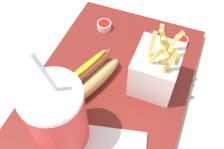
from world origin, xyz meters
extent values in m
cube|color=silver|center=(0.00, 0.00, -0.01)|extent=(2.40, 2.40, 0.02)
cube|color=maroon|center=(0.00, 0.00, 0.01)|extent=(0.46, 0.33, 0.02)
cylinder|color=red|center=(-0.15, 0.04, 0.09)|extent=(0.10, 0.10, 0.14)
cylinder|color=white|center=(-0.15, 0.04, 0.16)|extent=(0.10, 0.10, 0.01)
cylinder|color=white|center=(-0.14, 0.04, 0.21)|extent=(0.02, 0.02, 0.09)
cube|color=white|center=(0.03, -0.08, 0.07)|extent=(0.10, 0.09, 0.09)
cube|color=#E5C660|center=(0.03, -0.07, 0.14)|extent=(0.02, 0.01, 0.07)
cube|color=#E5C660|center=(0.06, -0.08, 0.13)|extent=(0.01, 0.02, 0.06)
cube|color=#E5C660|center=(0.01, -0.08, 0.12)|extent=(0.01, 0.04, 0.08)
cube|color=#E5C660|center=(0.00, -0.10, 0.13)|extent=(0.03, 0.02, 0.06)
cube|color=#E5C660|center=(0.02, -0.10, 0.13)|extent=(0.04, 0.03, 0.08)
cube|color=#E5C660|center=(0.05, -0.10, 0.13)|extent=(0.03, 0.04, 0.07)
cube|color=#E5C660|center=(0.05, -0.09, 0.13)|extent=(0.02, 0.03, 0.08)
cube|color=#E5C660|center=(0.00, -0.10, 0.13)|extent=(0.02, 0.03, 0.08)
cube|color=#E5C660|center=(0.03, -0.11, 0.13)|extent=(0.03, 0.03, 0.06)
cube|color=#E5C660|center=(0.03, -0.10, 0.13)|extent=(0.03, 0.04, 0.09)
ellipsoid|color=tan|center=(-0.02, 0.03, 0.04)|extent=(0.16, 0.08, 0.04)
ellipsoid|color=tan|center=(-0.01, 0.06, 0.04)|extent=(0.16, 0.08, 0.04)
ellipsoid|color=#994728|center=(-0.02, 0.05, 0.07)|extent=(0.14, 0.07, 0.02)
ellipsoid|color=gold|center=(-0.02, 0.05, 0.08)|extent=(0.11, 0.05, 0.01)
cylinder|color=white|center=(0.15, 0.08, 0.03)|extent=(0.04, 0.04, 0.02)
cylinder|color=#B2140F|center=(0.15, 0.08, 0.03)|extent=(0.03, 0.03, 0.01)
cylinder|color=white|center=(0.12, -0.08, 0.03)|extent=(0.04, 0.04, 0.02)
cylinder|color=#B2140F|center=(0.12, -0.08, 0.04)|extent=(0.03, 0.03, 0.01)
cylinder|color=white|center=(0.17, -0.11, 0.03)|extent=(0.03, 0.03, 0.02)
cylinder|color=#B2140F|center=(0.17, -0.11, 0.03)|extent=(0.03, 0.03, 0.01)
camera|label=1|loc=(-0.30, -0.12, 0.50)|focal=42.59mm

